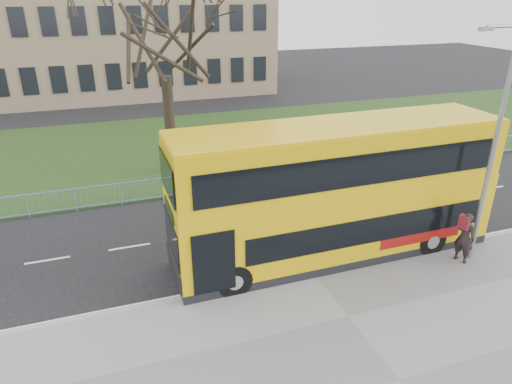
% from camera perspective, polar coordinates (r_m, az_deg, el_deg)
% --- Properties ---
extents(ground, '(120.00, 120.00, 0.00)m').
position_cam_1_polar(ground, '(17.81, 4.86, -7.55)').
color(ground, black).
rests_on(ground, ground).
extents(pavement, '(80.00, 10.50, 0.12)m').
position_cam_1_polar(pavement, '(13.23, 17.43, -21.65)').
color(pavement, slate).
rests_on(pavement, ground).
extents(kerb, '(80.00, 0.20, 0.14)m').
position_cam_1_polar(kerb, '(16.59, 7.02, -9.97)').
color(kerb, '#969799').
rests_on(kerb, ground).
extents(grass_verge, '(80.00, 15.40, 0.08)m').
position_cam_1_polar(grass_verge, '(30.27, -5.99, 6.06)').
color(grass_verge, '#1D3714').
rests_on(grass_verge, ground).
extents(guard_railing, '(40.00, 0.12, 1.10)m').
position_cam_1_polar(guard_railing, '(23.09, -1.60, 1.74)').
color(guard_railing, '#7EA9E1').
rests_on(guard_railing, ground).
extents(bare_tree, '(8.65, 8.65, 12.36)m').
position_cam_1_polar(bare_tree, '(24.24, -11.37, 16.36)').
color(bare_tree, black).
rests_on(bare_tree, grass_verge).
extents(civic_building, '(30.00, 15.00, 14.00)m').
position_cam_1_polar(civic_building, '(48.89, -18.52, 20.16)').
color(civic_building, '#866C55').
rests_on(civic_building, ground).
extents(yellow_bus, '(12.03, 2.98, 5.03)m').
position_cam_1_polar(yellow_bus, '(16.69, 10.03, 0.35)').
color(yellow_bus, '#E4B309').
rests_on(yellow_bus, ground).
extents(pedestrian, '(0.68, 0.82, 1.95)m').
position_cam_1_polar(pedestrian, '(18.19, 24.62, -5.18)').
color(pedestrian, black).
rests_on(pedestrian, pavement).
extents(street_lamp, '(1.74, 0.31, 8.22)m').
position_cam_1_polar(street_lamp, '(17.22, 27.50, 5.55)').
color(street_lamp, gray).
rests_on(street_lamp, pavement).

